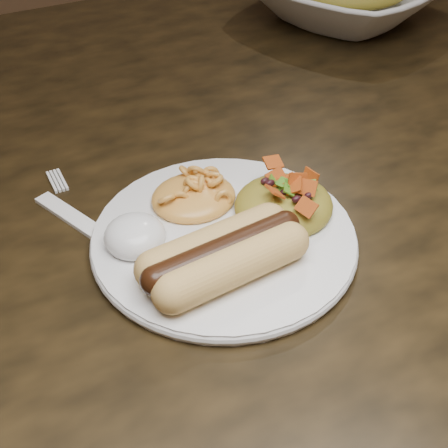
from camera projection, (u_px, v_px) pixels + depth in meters
name	position (u px, v px, depth m)	size (l,w,h in m)	color
table	(157.00, 233.00, 0.68)	(1.60, 0.90, 0.75)	#30220F
plate	(224.00, 238.00, 0.53)	(0.22, 0.22, 0.01)	white
hotdog	(224.00, 254.00, 0.48)	(0.12, 0.07, 0.03)	#E9AF64
mac_and_cheese	(193.00, 188.00, 0.55)	(0.08, 0.07, 0.03)	#FFAF48
sour_cream	(134.00, 229.00, 0.50)	(0.05, 0.05, 0.03)	white
taco_salad	(284.00, 197.00, 0.53)	(0.09, 0.08, 0.04)	#AE701B
fork	(76.00, 220.00, 0.55)	(0.02, 0.12, 0.00)	white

